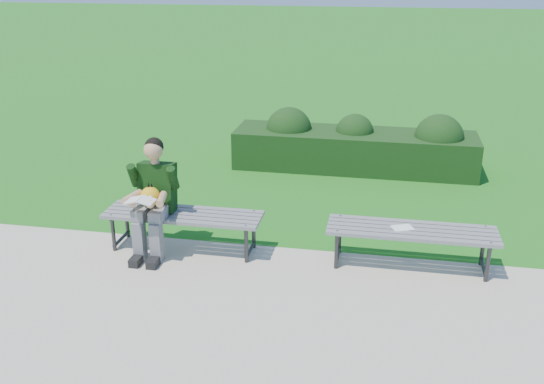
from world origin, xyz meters
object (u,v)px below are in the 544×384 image
at_px(bench_left, 183,217).
at_px(paper_sheet, 402,228).
at_px(bench_right, 412,233).
at_px(seated_boy, 153,194).
at_px(hedge, 357,145).

relative_size(bench_left, paper_sheet, 6.80).
relative_size(bench_right, seated_boy, 1.37).
bearing_deg(paper_sheet, seated_boy, -177.14).
xyz_separation_m(hedge, paper_sheet, (0.67, -3.33, 0.08)).
bearing_deg(paper_sheet, bench_right, -0.00).
distance_m(hedge, bench_right, 3.42).
relative_size(hedge, bench_left, 2.12).
xyz_separation_m(hedge, seated_boy, (-2.07, -3.47, 0.33)).
xyz_separation_m(bench_left, paper_sheet, (2.45, 0.04, 0.06)).
xyz_separation_m(bench_left, seated_boy, (-0.30, -0.09, 0.30)).
xyz_separation_m(seated_boy, paper_sheet, (2.75, 0.14, -0.24)).
relative_size(bench_right, paper_sheet, 6.80).
height_order(hedge, bench_right, hedge).
distance_m(hedge, seated_boy, 4.06).
relative_size(seated_boy, paper_sheet, 4.97).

